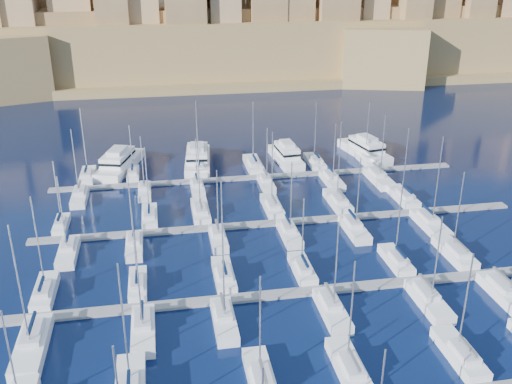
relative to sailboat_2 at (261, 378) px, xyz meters
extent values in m
plane|color=black|center=(10.89, 28.56, -0.74)|extent=(600.00, 600.00, 0.00)
cube|color=slate|center=(10.89, 16.56, -0.54)|extent=(84.00, 2.00, 0.40)
cube|color=slate|center=(10.89, 38.56, -0.54)|extent=(84.00, 2.00, 0.40)
cube|color=slate|center=(10.89, 60.56, -0.54)|extent=(84.00, 2.00, 0.40)
cylinder|color=#9EA0A8|center=(-24.69, 0.33, 5.98)|extent=(0.18, 0.18, 10.78)
cylinder|color=#9EA0A8|center=(-13.78, 1.23, 7.76)|extent=(0.18, 0.18, 14.16)
cube|color=#061432|center=(-13.78, -0.83, 2.08)|extent=(0.35, 4.12, 0.35)
cube|color=white|center=(0.00, 0.11, -0.21)|extent=(2.73, 9.11, 1.66)
cube|color=silver|center=(0.00, -0.80, 0.97)|extent=(1.91, 4.10, 0.70)
cylinder|color=#9EA0A8|center=(0.00, 0.57, 6.48)|extent=(0.18, 0.18, 11.72)
cube|color=#595B60|center=(0.00, -1.25, 2.02)|extent=(0.35, 3.64, 0.35)
cube|color=white|center=(9.93, 0.21, -0.21)|extent=(2.79, 9.29, 1.66)
cube|color=silver|center=(9.93, -0.72, 0.98)|extent=(1.95, 4.18, 0.70)
cylinder|color=#9EA0A8|center=(9.93, 0.67, 6.83)|extent=(0.18, 0.18, 12.41)
cube|color=#595B60|center=(9.93, -1.19, 2.03)|extent=(0.35, 3.72, 0.35)
cube|color=white|center=(23.13, 0.16, -0.21)|extent=(2.76, 9.20, 1.66)
cube|color=silver|center=(23.13, -0.76, 0.97)|extent=(1.93, 4.14, 0.70)
cylinder|color=#9EA0A8|center=(23.13, 0.62, 6.65)|extent=(0.18, 0.18, 12.06)
cube|color=#595B60|center=(23.13, -1.22, 2.02)|extent=(0.35, 3.68, 0.35)
cube|color=white|center=(-25.67, 22.04, -0.21)|extent=(2.69, 8.97, 1.65)
cube|color=silver|center=(-25.67, 21.15, 0.96)|extent=(1.88, 4.03, 0.70)
cylinder|color=#9EA0A8|center=(-25.67, 22.49, 7.18)|extent=(0.18, 0.18, 13.14)
cube|color=#061432|center=(-25.67, 20.70, 2.01)|extent=(0.35, 3.59, 0.35)
cube|color=white|center=(-13.31, 21.67, -0.23)|extent=(2.46, 8.21, 1.61)
cube|color=silver|center=(-13.31, 20.85, 0.92)|extent=(1.72, 3.69, 0.70)
cylinder|color=#9EA0A8|center=(-13.31, 22.08, 5.67)|extent=(0.18, 0.18, 10.20)
cube|color=#061432|center=(-13.31, 20.43, 1.97)|extent=(0.35, 3.28, 0.35)
cube|color=white|center=(-1.28, 22.09, -0.21)|extent=(2.72, 9.07, 1.65)
cube|color=silver|center=(-1.28, 21.19, 0.97)|extent=(1.90, 4.08, 0.70)
cylinder|color=#9EA0A8|center=(-1.28, 22.55, 7.43)|extent=(0.18, 0.18, 13.63)
cube|color=#061432|center=(-1.28, 20.73, 2.02)|extent=(0.35, 3.63, 0.35)
cube|color=white|center=(10.16, 21.81, -0.23)|extent=(2.55, 8.51, 1.63)
cube|color=silver|center=(10.16, 20.96, 0.94)|extent=(1.79, 3.83, 0.70)
cylinder|color=#9EA0A8|center=(10.16, 22.24, 5.73)|extent=(0.18, 0.18, 10.28)
cube|color=#061432|center=(10.16, 20.54, 1.99)|extent=(0.35, 3.40, 0.35)
cube|color=white|center=(24.59, 21.85, -0.22)|extent=(2.57, 8.57, 1.63)
cube|color=silver|center=(24.59, 20.99, 0.94)|extent=(1.80, 3.86, 0.70)
cylinder|color=#9EA0A8|center=(24.59, 22.28, 6.52)|extent=(0.18, 0.18, 11.86)
cube|color=#061432|center=(24.59, 20.56, 1.99)|extent=(0.35, 3.43, 0.35)
cube|color=white|center=(34.35, 22.52, -0.19)|extent=(2.98, 9.92, 1.70)
cube|color=silver|center=(34.35, 21.53, 1.01)|extent=(2.08, 4.46, 0.70)
cylinder|color=#9EA0A8|center=(34.35, 23.02, 6.80)|extent=(0.18, 0.18, 12.29)
cube|color=#595B60|center=(34.35, 21.03, 2.06)|extent=(0.35, 3.97, 0.35)
cube|color=white|center=(-25.27, 10.03, -0.16)|extent=(3.32, 11.07, 1.75)
cube|color=silver|center=(-25.27, 11.13, 1.07)|extent=(2.32, 4.98, 0.70)
cylinder|color=#9EA0A8|center=(-25.27, 9.47, 8.33)|extent=(0.18, 0.18, 15.22)
cube|color=#061432|center=(-25.27, 11.69, 2.12)|extent=(0.35, 4.43, 0.35)
cube|color=white|center=(-12.51, 10.85, -0.20)|extent=(2.83, 9.43, 1.67)
cube|color=silver|center=(-12.51, 11.79, 0.98)|extent=(1.98, 4.24, 0.70)
cylinder|color=#9EA0A8|center=(-12.51, 10.38, 7.06)|extent=(0.18, 0.18, 12.86)
cube|color=#061432|center=(-12.51, 12.26, 2.03)|extent=(0.35, 3.77, 0.35)
cube|color=white|center=(-2.58, 11.08, -0.21)|extent=(2.69, 8.96, 1.65)
cube|color=silver|center=(-2.58, 11.98, 0.96)|extent=(1.88, 4.03, 0.70)
cylinder|color=#9EA0A8|center=(-2.58, 10.63, 6.33)|extent=(0.18, 0.18, 11.44)
cube|color=#595B60|center=(-2.58, 12.42, 2.01)|extent=(0.35, 3.58, 0.35)
cube|color=white|center=(11.33, 10.92, -0.21)|extent=(2.79, 9.29, 1.66)
cube|color=silver|center=(11.33, 11.85, 0.98)|extent=(1.95, 4.18, 0.70)
cylinder|color=#9EA0A8|center=(11.33, 10.45, 6.69)|extent=(0.18, 0.18, 12.13)
cube|color=#595B60|center=(11.33, 12.31, 2.03)|extent=(0.35, 3.71, 0.35)
cube|color=white|center=(24.54, 10.78, -0.20)|extent=(2.87, 9.56, 1.68)
cube|color=silver|center=(24.54, 11.74, 0.99)|extent=(2.01, 4.30, 0.70)
cylinder|color=#9EA0A8|center=(24.54, 10.30, 6.56)|extent=(0.18, 0.18, 11.83)
cube|color=#595B60|center=(24.54, 12.21, 2.04)|extent=(0.35, 3.83, 0.35)
cube|color=white|center=(35.43, 10.32, -0.18)|extent=(3.14, 10.48, 1.72)
cube|color=silver|center=(35.43, 11.37, 1.04)|extent=(2.20, 4.71, 0.70)
cube|color=#595B60|center=(35.43, 11.89, 2.09)|extent=(0.35, 4.19, 0.35)
cube|color=white|center=(-26.32, 43.20, -0.26)|extent=(2.18, 7.28, 1.56)
cube|color=silver|center=(-26.32, 42.47, 0.88)|extent=(1.53, 3.28, 0.70)
cylinder|color=#9EA0A8|center=(-26.32, 43.57, 5.88)|extent=(0.18, 0.18, 10.71)
cube|color=#061432|center=(-26.32, 42.11, 1.93)|extent=(0.35, 2.91, 0.35)
cube|color=white|center=(-11.59, 43.96, -0.22)|extent=(2.64, 8.79, 1.64)
cube|color=silver|center=(-11.59, 43.08, 0.95)|extent=(1.85, 3.96, 0.70)
cylinder|color=#9EA0A8|center=(-11.59, 44.40, 6.50)|extent=(0.18, 0.18, 11.79)
cube|color=#061432|center=(-11.59, 42.64, 2.00)|extent=(0.35, 3.52, 0.35)
cube|color=white|center=(-2.66, 44.43, -0.19)|extent=(2.92, 9.73, 1.69)
cube|color=silver|center=(-2.66, 43.45, 1.00)|extent=(2.04, 4.38, 0.70)
cylinder|color=#9EA0A8|center=(-2.66, 44.91, 7.96)|extent=(0.18, 0.18, 14.63)
cube|color=#595B60|center=(-2.66, 42.97, 2.05)|extent=(0.35, 3.89, 0.35)
cube|color=white|center=(10.32, 44.33, -0.20)|extent=(2.86, 9.54, 1.68)
cube|color=silver|center=(10.32, 43.38, 0.99)|extent=(2.00, 4.29, 0.70)
cylinder|color=#9EA0A8|center=(10.32, 44.81, 7.24)|extent=(0.18, 0.18, 13.20)
cube|color=#595B60|center=(10.32, 42.90, 2.04)|extent=(0.35, 3.82, 0.35)
cube|color=white|center=(22.72, 44.51, -0.19)|extent=(2.97, 9.90, 1.69)
cube|color=silver|center=(22.72, 43.52, 1.01)|extent=(2.08, 4.45, 0.70)
cylinder|color=#9EA0A8|center=(22.72, 45.01, 7.87)|extent=(0.18, 0.18, 14.43)
cube|color=#595B60|center=(22.72, 43.03, 2.06)|extent=(0.35, 3.96, 0.35)
cube|color=white|center=(35.50, 44.43, -0.19)|extent=(2.92, 9.74, 1.69)
cube|color=silver|center=(35.50, 43.46, 1.00)|extent=(2.05, 4.38, 0.70)
cylinder|color=#9EA0A8|center=(35.50, 44.92, 6.96)|extent=(0.18, 0.18, 12.62)
cube|color=#061432|center=(35.50, 42.97, 2.05)|extent=(0.35, 3.90, 0.35)
cube|color=white|center=(-23.98, 32.92, -0.21)|extent=(2.78, 9.28, 1.66)
cube|color=silver|center=(-23.98, 33.85, 0.98)|extent=(1.95, 4.18, 0.70)
cylinder|color=#9EA0A8|center=(-23.98, 32.46, 6.60)|extent=(0.18, 0.18, 11.95)
cube|color=#061432|center=(-23.98, 34.31, 2.03)|extent=(0.35, 3.71, 0.35)
cube|color=white|center=(-14.01, 33.23, -0.22)|extent=(2.60, 8.67, 1.63)
cube|color=silver|center=(-14.01, 34.09, 0.95)|extent=(1.82, 3.90, 0.70)
cylinder|color=#9EA0A8|center=(-14.01, 32.79, 6.48)|extent=(0.18, 0.18, 11.76)
cube|color=#061432|center=(-14.01, 34.53, 2.00)|extent=(0.35, 3.47, 0.35)
cube|color=white|center=(-0.78, 33.42, -0.23)|extent=(2.48, 8.28, 1.61)
cube|color=silver|center=(-0.78, 34.25, 0.93)|extent=(1.74, 3.72, 0.70)
cylinder|color=#9EA0A8|center=(-0.78, 33.01, 6.21)|extent=(0.18, 0.18, 11.27)
cube|color=#595B60|center=(-0.78, 34.66, 1.98)|extent=(0.35, 3.31, 0.35)
cube|color=white|center=(10.91, 33.11, -0.22)|extent=(2.67, 8.89, 1.64)
cube|color=silver|center=(10.91, 34.00, 0.96)|extent=(1.87, 4.00, 0.70)
cylinder|color=#9EA0A8|center=(10.91, 32.67, 6.60)|extent=(0.18, 0.18, 11.98)
cube|color=#061432|center=(10.91, 34.45, 2.01)|extent=(0.35, 3.56, 0.35)
cube|color=white|center=(21.95, 32.86, -0.20)|extent=(2.82, 9.40, 1.67)
cube|color=silver|center=(21.95, 33.80, 0.98)|extent=(1.97, 4.23, 0.70)
cylinder|color=#9EA0A8|center=(21.95, 32.39, 6.65)|extent=(0.18, 0.18, 12.04)
cube|color=#061432|center=(21.95, 34.27, 2.03)|extent=(0.35, 3.76, 0.35)
cube|color=white|center=(35.23, 32.42, -0.18)|extent=(3.08, 10.28, 1.71)
cube|color=silver|center=(35.23, 33.45, 1.03)|extent=(2.16, 4.63, 0.70)
cylinder|color=#9EA0A8|center=(35.23, 31.91, 8.11)|extent=(0.18, 0.18, 14.88)
cube|color=#061432|center=(35.23, 33.96, 2.08)|extent=(0.35, 4.11, 0.35)
cube|color=white|center=(-24.13, 66.17, -0.21)|extent=(2.77, 9.22, 1.66)
cube|color=silver|center=(-24.13, 65.25, 0.97)|extent=(1.94, 4.15, 0.70)
cylinder|color=#9EA0A8|center=(-24.13, 66.63, 7.35)|extent=(0.18, 0.18, 13.46)
cube|color=#061432|center=(-24.13, 64.79, 2.02)|extent=(0.35, 3.69, 0.35)
cube|color=white|center=(-14.89, 65.60, -0.24)|extent=(2.42, 8.07, 1.60)
cube|color=silver|center=(-14.89, 64.79, 0.92)|extent=(1.69, 3.63, 0.70)
cylinder|color=#9EA0A8|center=(-14.89, 66.00, 5.45)|extent=(0.18, 0.18, 9.77)
cube|color=#061432|center=(-14.89, 64.39, 1.97)|extent=(0.35, 3.23, 0.35)
cube|color=white|center=(-1.22, 66.41, -0.20)|extent=(2.91, 9.71, 1.69)
cube|color=silver|center=(-1.22, 65.44, 1.00)|extent=(2.04, 4.37, 0.70)
cylinder|color=#9EA0A8|center=(-1.22, 66.90, 7.66)|extent=(0.18, 0.18, 14.02)
cube|color=#061432|center=(-1.22, 64.96, 2.05)|extent=(0.35, 3.88, 0.35)
cube|color=white|center=(10.76, 66.86, -0.17)|extent=(3.18, 10.59, 1.73)
cube|color=silver|center=(10.76, 65.80, 1.04)|extent=(2.22, 4.77, 0.70)
cylinder|color=#9EA0A8|center=(10.76, 67.39, 7.23)|extent=(0.18, 0.18, 13.09)
cube|color=#061432|center=(10.76, 65.27, 2.09)|extent=(0.35, 4.24, 0.35)
cube|color=white|center=(24.38, 66.36, -0.20)|extent=(2.88, 9.59, 1.68)
cube|color=silver|center=(24.38, 65.40, 0.99)|extent=(2.01, 4.32, 0.70)
cylinder|color=#9EA0A8|center=(24.38, 66.84, 6.85)|extent=(0.18, 0.18, 12.41)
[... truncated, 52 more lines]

